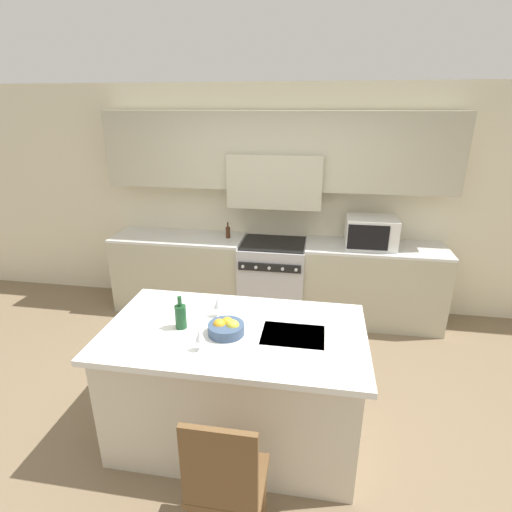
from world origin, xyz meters
name	(u,v)px	position (x,y,z in m)	size (l,w,h in m)	color
ground_plane	(246,412)	(0.00, 0.00, 0.00)	(10.00, 10.00, 0.00)	#7A664C
back_cabinetry	(277,181)	(0.00, 2.03, 1.61)	(10.00, 0.46, 2.70)	beige
back_counter	(273,278)	(0.00, 1.79, 0.47)	(3.96, 0.62, 0.95)	#B2AD93
range_stove	(273,279)	(0.00, 1.76, 0.47)	(0.77, 0.70, 0.93)	#B7B7BC
microwave	(371,232)	(1.10, 1.78, 1.12)	(0.56, 0.43, 0.34)	silver
kitchen_island	(235,383)	(-0.04, -0.23, 0.47)	(1.88, 1.07, 0.94)	beige
island_chair	(225,480)	(0.10, -1.13, 0.56)	(0.42, 0.40, 1.00)	brown
wine_bottle	(181,316)	(-0.42, -0.26, 1.04)	(0.08, 0.08, 0.25)	#194723
wine_glass_near	(200,336)	(-0.20, -0.51, 1.05)	(0.07, 0.07, 0.16)	white
wine_glass_far	(218,303)	(-0.20, -0.05, 1.05)	(0.07, 0.07, 0.16)	white
fruit_bowl	(226,328)	(-0.08, -0.28, 0.99)	(0.26, 0.26, 0.11)	#384C6B
oil_bottle_on_counter	(228,232)	(-0.56, 1.82, 1.02)	(0.05, 0.05, 0.19)	#422314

